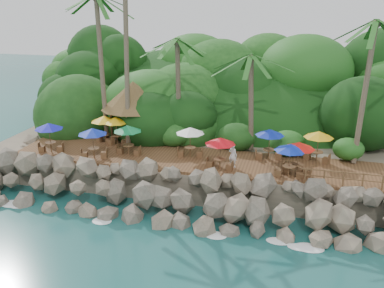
# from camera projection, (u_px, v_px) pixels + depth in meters

# --- Properties ---
(ground) EXTENTS (140.00, 140.00, 0.00)m
(ground) POSITION_uv_depth(u_px,v_px,m) (167.00, 229.00, 25.66)
(ground) COLOR #19514F
(ground) RESTS_ON ground
(land_base) EXTENTS (32.00, 25.20, 2.10)m
(land_base) POSITION_uv_depth(u_px,v_px,m) (219.00, 134.00, 39.97)
(land_base) COLOR gray
(land_base) RESTS_ON ground
(jungle_hill) EXTENTS (44.80, 28.00, 15.40)m
(jungle_hill) POSITION_uv_depth(u_px,v_px,m) (232.00, 123.00, 47.18)
(jungle_hill) COLOR #143811
(jungle_hill) RESTS_ON ground
(seawall) EXTENTS (29.00, 4.00, 2.30)m
(seawall) POSITION_uv_depth(u_px,v_px,m) (176.00, 198.00, 27.12)
(seawall) COLOR gray
(seawall) RESTS_ON ground
(terrace) EXTENTS (26.00, 5.00, 0.20)m
(terrace) POSITION_uv_depth(u_px,v_px,m) (192.00, 160.00, 30.44)
(terrace) COLOR brown
(terrace) RESTS_ON land_base
(jungle_foliage) EXTENTS (44.00, 16.00, 12.00)m
(jungle_foliage) POSITION_uv_depth(u_px,v_px,m) (217.00, 148.00, 39.39)
(jungle_foliage) COLOR #143811
(jungle_foliage) RESTS_ON ground
(foam_line) EXTENTS (25.20, 0.80, 0.06)m
(foam_line) POSITION_uv_depth(u_px,v_px,m) (168.00, 226.00, 25.92)
(foam_line) COLOR white
(foam_line) RESTS_ON ground
(palms) EXTENTS (28.78, 6.95, 14.66)m
(palms) POSITION_uv_depth(u_px,v_px,m) (235.00, 18.00, 29.33)
(palms) COLOR brown
(palms) RESTS_ON ground
(palapa) EXTENTS (5.22, 5.22, 4.60)m
(palapa) POSITION_uv_depth(u_px,v_px,m) (133.00, 95.00, 34.00)
(palapa) COLOR brown
(palapa) RESTS_ON ground
(dining_clusters) EXTENTS (20.98, 5.24, 2.21)m
(dining_clusters) POSITION_uv_depth(u_px,v_px,m) (184.00, 134.00, 29.85)
(dining_clusters) COLOR brown
(dining_clusters) RESTS_ON terrace
(railing) EXTENTS (8.30, 0.10, 1.00)m
(railing) POSITION_uv_depth(u_px,v_px,m) (373.00, 180.00, 25.30)
(railing) COLOR brown
(railing) RESTS_ON terrace
(waiter) EXTENTS (0.71, 0.59, 1.67)m
(waiter) POSITION_uv_depth(u_px,v_px,m) (233.00, 155.00, 28.67)
(waiter) COLOR white
(waiter) RESTS_ON terrace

